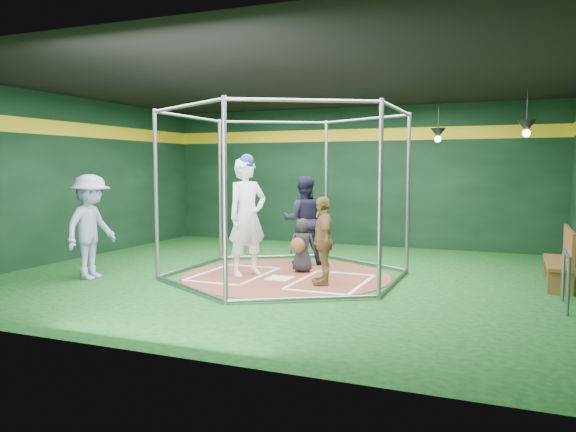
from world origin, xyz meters
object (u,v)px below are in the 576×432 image
at_px(batter_figure, 247,216).
at_px(visitor_leopard, 323,241).
at_px(dugout_bench, 563,257).
at_px(umpire, 304,220).

xyz_separation_m(batter_figure, visitor_leopard, (1.54, -0.24, -0.35)).
bearing_deg(dugout_bench, umpire, 176.01).
height_order(batter_figure, visitor_leopard, batter_figure).
xyz_separation_m(visitor_leopard, dugout_bench, (3.76, 1.44, -0.26)).
bearing_deg(umpire, visitor_leopard, 101.06).
height_order(visitor_leopard, umpire, umpire).
distance_m(batter_figure, visitor_leopard, 1.60).
bearing_deg(dugout_bench, batter_figure, -167.23).
relative_size(visitor_leopard, umpire, 0.83).
bearing_deg(visitor_leopard, dugout_bench, 85.30).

